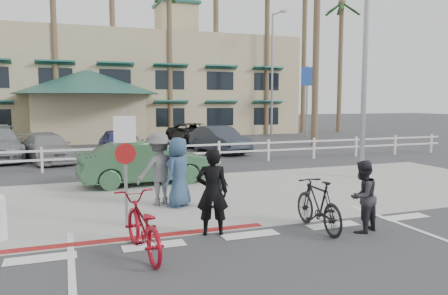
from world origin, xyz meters
name	(u,v)px	position (x,y,z in m)	size (l,w,h in m)	color
ground	(263,244)	(0.00, 0.00, 0.00)	(140.00, 140.00, 0.00)	#333335
bike_path	(319,285)	(0.00, -2.00, 0.00)	(12.00, 16.00, 0.01)	#333335
sidewalk_plaza	(197,196)	(0.00, 4.50, 0.01)	(22.00, 7.00, 0.01)	gray
cross_street	(167,175)	(0.00, 8.50, 0.00)	(40.00, 5.00, 0.01)	#333335
parking_lot	(131,149)	(0.00, 18.00, 0.00)	(50.00, 16.00, 0.01)	#333335
curb_red	(98,242)	(-3.00, 1.20, 0.01)	(7.00, 0.25, 0.02)	maroon
rail_fence	(168,155)	(0.50, 10.50, 0.50)	(29.40, 0.16, 1.00)	silver
building	(131,67)	(2.00, 31.00, 5.65)	(28.00, 16.00, 11.30)	tan
sign_post	(125,161)	(-2.30, 2.20, 1.45)	(0.50, 0.10, 2.90)	gray
bollard_0	(0,217)	(-4.80, 2.00, 0.47)	(0.26, 0.26, 0.95)	silver
streetlight_0	(365,51)	(6.50, 5.50, 4.50)	(0.60, 2.00, 9.00)	gray
streetlight_1	(272,75)	(12.00, 24.00, 4.75)	(0.60, 2.00, 9.50)	gray
info_sign	(307,100)	(14.00, 22.00, 2.80)	(1.20, 0.16, 5.60)	navy
palm_3	(54,38)	(-4.00, 25.00, 7.00)	(4.00, 4.00, 14.00)	black
palm_4	(113,36)	(0.00, 26.00, 7.50)	(4.00, 4.00, 15.00)	black
palm_5	(170,50)	(4.00, 25.00, 6.50)	(4.00, 4.00, 13.00)	black
palm_6	(216,28)	(8.00, 26.00, 8.50)	(4.00, 4.00, 17.00)	black
palm_7	(267,48)	(12.00, 25.00, 7.00)	(4.00, 4.00, 14.00)	black
palm_8	(304,45)	(16.00, 26.00, 7.50)	(4.00, 4.00, 15.00)	black
palm_9	(340,57)	(19.00, 25.00, 6.50)	(4.00, 4.00, 13.00)	black
palm_11	(316,30)	(11.00, 16.00, 7.00)	(4.00, 4.00, 14.00)	black
bike_red	(142,226)	(-2.28, 0.19, 0.55)	(0.73, 2.09, 1.10)	maroon
rider_red	(212,192)	(-0.73, 0.90, 0.91)	(0.66, 0.43, 1.81)	black
bike_black	(318,205)	(1.51, 0.44, 0.56)	(0.52, 1.86, 1.12)	black
rider_black	(362,197)	(2.30, 0.01, 0.76)	(0.74, 0.58, 1.53)	#242328
pedestrian_a	(159,169)	(-1.21, 3.87, 0.97)	(1.25, 0.72, 1.93)	#5D5D60
pedestrian_child	(217,187)	(0.12, 2.99, 0.55)	(0.64, 0.27, 1.10)	black
pedestrian_b	(179,172)	(-0.78, 3.50, 0.91)	(0.89, 0.58, 1.83)	navy
car_white_sedan	(146,162)	(-1.02, 6.93, 0.72)	(1.53, 4.38, 1.44)	#2C5133
lot_car_1	(48,148)	(-4.29, 13.72, 0.63)	(1.76, 4.34, 1.26)	gray
lot_car_2	(122,145)	(-1.14, 12.61, 0.76)	(1.79, 4.44, 1.51)	navy
lot_car_3	(219,140)	(4.14, 14.26, 0.71)	(1.49, 4.28, 1.41)	#262B34
lot_car_5	(195,134)	(3.96, 18.34, 0.69)	(2.28, 4.95, 1.38)	black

